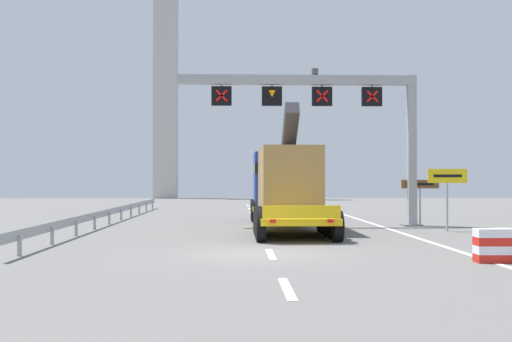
# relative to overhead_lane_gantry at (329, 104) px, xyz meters

# --- Properties ---
(ground) EXTENTS (112.00, 112.00, 0.00)m
(ground) POSITION_rel_overhead_lane_gantry_xyz_m (-3.80, -10.78, -5.77)
(ground) COLOR slate
(lane_markings) EXTENTS (0.20, 43.15, 0.01)m
(lane_markings) POSITION_rel_overhead_lane_gantry_xyz_m (-3.40, 3.49, -5.77)
(lane_markings) COLOR silver
(lane_markings) RESTS_ON ground
(edge_line_right) EXTENTS (0.20, 63.00, 0.01)m
(edge_line_right) POSITION_rel_overhead_lane_gantry_xyz_m (2.40, 1.22, -5.77)
(edge_line_right) COLOR silver
(edge_line_right) RESTS_ON ground
(overhead_lane_gantry) EXTENTS (11.58, 0.90, 7.45)m
(overhead_lane_gantry) POSITION_rel_overhead_lane_gantry_xyz_m (0.00, 0.00, 0.00)
(overhead_lane_gantry) COLOR #9EA0A5
(overhead_lane_gantry) RESTS_ON ground
(heavy_haul_truck_yellow) EXTENTS (3.04, 14.07, 5.30)m
(heavy_haul_truck_yellow) POSITION_rel_overhead_lane_gantry_xyz_m (-2.16, -0.06, -3.78)
(heavy_haul_truck_yellow) COLOR yellow
(heavy_haul_truck_yellow) RESTS_ON ground
(exit_sign_yellow) EXTENTS (1.69, 0.15, 2.66)m
(exit_sign_yellow) POSITION_rel_overhead_lane_gantry_xyz_m (4.59, -3.05, -3.72)
(exit_sign_yellow) COLOR #9EA0A5
(exit_sign_yellow) RESTS_ON ground
(tourist_info_sign_brown) EXTENTS (1.80, 0.15, 2.19)m
(tourist_info_sign_brown) POSITION_rel_overhead_lane_gantry_xyz_m (4.36, 0.13, -4.07)
(tourist_info_sign_brown) COLOR #9EA0A5
(tourist_info_sign_brown) RESTS_ON ground
(crash_barrier_striped) EXTENTS (1.01, 0.52, 0.90)m
(crash_barrier_striped) POSITION_rel_overhead_lane_gantry_xyz_m (2.43, -13.00, -5.32)
(crash_barrier_striped) COLOR red
(crash_barrier_striped) RESTS_ON ground
(guardrail_left) EXTENTS (0.13, 31.82, 0.76)m
(guardrail_left) POSITION_rel_overhead_lane_gantry_xyz_m (-10.69, 3.13, -5.21)
(guardrail_left) COLOR #999EA3
(guardrail_left) RESTS_ON ground
(bridge_pylon_distant) EXTENTS (9.00, 2.00, 41.95)m
(bridge_pylon_distant) POSITION_rel_overhead_lane_gantry_xyz_m (-12.78, 45.30, 15.60)
(bridge_pylon_distant) COLOR #B7B7B2
(bridge_pylon_distant) RESTS_ON ground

